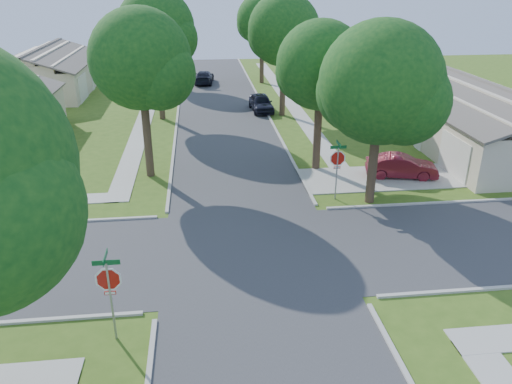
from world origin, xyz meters
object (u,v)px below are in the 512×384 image
object	(u,v)px
stop_sign_ne	(337,161)
tree_e_far	(262,22)
stop_sign_sw	(109,283)
tree_w_mid	(157,32)
tree_w_far	(166,28)
car_driveway	(401,166)
tree_e_near	(322,70)
house_ne_near	(486,127)
tree_e_mid	(284,33)
tree_ne_corner	(382,89)
car_curb_west	(204,77)
house_ne_far	(385,75)
house_nw_far	(47,76)
car_curb_east	(261,103)
tree_w_near	(142,64)

from	to	relation	value
stop_sign_ne	tree_e_far	world-z (taller)	tree_e_far
stop_sign_sw	tree_w_mid	xyz separation A→B (m)	(0.06, 25.71, 4.46)
tree_w_far	car_driveway	size ratio (longest dim) A/B	2.09
tree_e_near	house_ne_near	world-z (taller)	tree_e_near
tree_e_mid	tree_e_far	world-z (taller)	tree_e_mid
tree_w_mid	house_ne_near	size ratio (longest dim) A/B	0.70
tree_w_mid	tree_ne_corner	distance (m)	20.10
tree_w_mid	car_curb_west	xyz separation A→B (m)	(3.44, 13.40, -5.85)
house_ne_far	house_nw_far	size ratio (longest dim) A/B	1.00
tree_e_near	car_driveway	distance (m)	6.86
stop_sign_ne	tree_ne_corner	distance (m)	3.96
tree_w_far	tree_ne_corner	distance (m)	31.77
tree_w_mid	house_nw_far	bearing A→B (deg)	135.93
tree_e_far	tree_ne_corner	distance (m)	29.85
house_nw_far	car_curb_east	xyz separation A→B (m)	(19.19, -9.50, -0.82)
tree_e_far	car_curb_west	distance (m)	8.01
tree_ne_corner	house_ne_near	bearing A→B (deg)	35.18
tree_w_near	tree_w_far	xyz separation A→B (m)	(-0.01, 25.00, -0.61)
stop_sign_sw	car_curb_west	size ratio (longest dim) A/B	0.68
tree_e_far	tree_w_near	world-z (taller)	tree_w_near
tree_e_mid	car_curb_east	distance (m)	5.96
tree_e_mid	tree_ne_corner	bearing A→B (deg)	-84.55
car_curb_east	tree_w_near	bearing A→B (deg)	-123.37
tree_w_near	house_nw_far	distance (m)	26.05
stop_sign_sw	house_ne_far	bearing A→B (deg)	58.45
house_nw_far	car_driveway	xyz separation A→B (m)	(25.06, -24.83, -0.88)
house_ne_far	house_nw_far	distance (m)	32.12
house_nw_far	stop_sign_sw	bearing A→B (deg)	-72.90
tree_ne_corner	house_nw_far	xyz separation A→B (m)	(-22.35, 27.79, -4.08)
tree_w_near	tree_w_far	size ratio (longest dim) A/B	1.12
car_curb_east	tree_ne_corner	bearing A→B (deg)	-83.38
stop_sign_sw	car_curb_west	distance (m)	39.29
car_curb_east	stop_sign_sw	bearing A→B (deg)	-109.38
tree_w_far	house_ne_far	size ratio (longest dim) A/B	0.59
stop_sign_sw	house_ne_near	bearing A→B (deg)	37.18
tree_e_mid	car_curb_east	xyz separation A→B (m)	(-1.56, 1.49, -5.56)
house_ne_near	car_curb_west	distance (m)	29.06
tree_e_mid	tree_w_far	size ratio (longest dim) A/B	1.15
house_ne_near	house_nw_far	world-z (taller)	same
tree_w_far	tree_w_mid	bearing A→B (deg)	-89.95
tree_ne_corner	car_curb_west	bearing A→B (deg)	104.05
tree_e_near	house_ne_near	xyz separation A→B (m)	(11.24, 1.99, -4.13)
house_nw_far	car_driveway	world-z (taller)	house_nw_far
tree_ne_corner	tree_e_mid	bearing A→B (deg)	95.45
car_curb_west	tree_e_mid	bearing A→B (deg)	120.03
tree_e_near	tree_e_mid	world-z (taller)	tree_e_mid
car_driveway	car_curb_east	xyz separation A→B (m)	(-5.87, 15.33, 0.06)
tree_e_near	car_curb_west	xyz separation A→B (m)	(-5.95, 25.40, -5.01)
stop_sign_sw	tree_w_mid	bearing A→B (deg)	89.87
stop_sign_ne	tree_w_near	distance (m)	11.07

